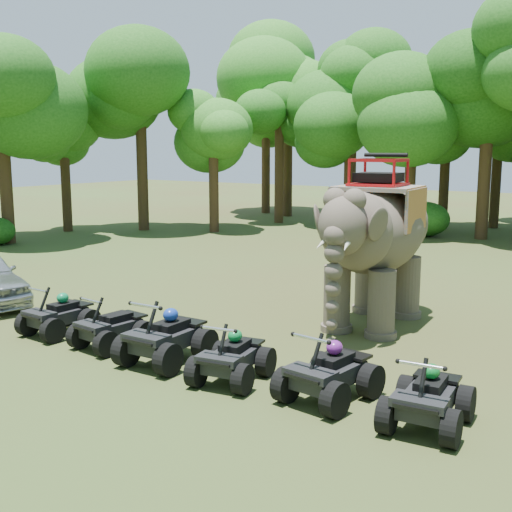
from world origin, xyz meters
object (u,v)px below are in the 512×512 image
object	(u,v)px
elephant	(375,241)
atv_4	(329,364)
atv_1	(111,321)
atv_5	(428,390)
atv_0	(58,309)
atv_3	(232,351)
atv_2	(166,330)

from	to	relation	value
elephant	atv_4	bearing A→B (deg)	-79.25
atv_1	atv_5	size ratio (longest dim) A/B	0.97
atv_1	atv_5	bearing A→B (deg)	4.33
atv_0	atv_3	distance (m)	5.26
atv_1	atv_4	size ratio (longest dim) A/B	0.92
atv_4	atv_5	distance (m)	1.82
atv_1	atv_3	distance (m)	3.48
elephant	atv_1	distance (m)	6.63
atv_0	atv_1	xyz separation A→B (m)	(1.79, 0.00, -0.01)
atv_0	atv_1	size ratio (longest dim) A/B	1.01
atv_2	atv_3	distance (m)	1.76
atv_0	atv_5	world-z (taller)	atv_5
elephant	atv_2	xyz separation A→B (m)	(-2.32, -5.15, -1.43)
atv_2	atv_3	bearing A→B (deg)	-5.43
atv_0	atv_3	bearing A→B (deg)	-0.10
atv_3	atv_5	distance (m)	3.77
atv_1	atv_5	xyz separation A→B (m)	(7.24, -0.12, 0.02)
atv_1	atv_2	bearing A→B (deg)	1.73
atv_3	atv_4	bearing A→B (deg)	-3.29
elephant	atv_3	xyz separation A→B (m)	(-0.56, -5.26, -1.51)
atv_0	elephant	bearing A→B (deg)	43.11
elephant	atv_0	bearing A→B (deg)	-143.79
atv_0	atv_3	size ratio (longest dim) A/B	1.01
atv_5	atv_0	bearing A→B (deg)	174.15
elephant	atv_0	distance (m)	7.85
atv_0	atv_3	xyz separation A→B (m)	(5.26, -0.21, -0.00)
atv_3	atv_4	xyz separation A→B (m)	(1.96, 0.21, 0.05)
atv_1	atv_4	distance (m)	5.43
elephant	atv_4	distance (m)	5.44
elephant	atv_0	size ratio (longest dim) A/B	3.09
elephant	atv_5	bearing A→B (deg)	-62.81
atv_2	atv_4	size ratio (longest dim) A/B	1.06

